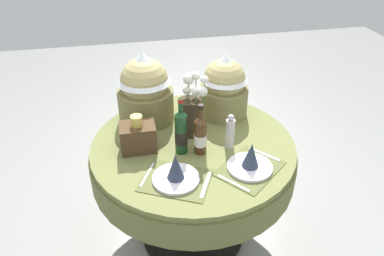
# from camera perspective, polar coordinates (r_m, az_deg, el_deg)

# --- Properties ---
(ground) EXTENTS (8.00, 8.00, 0.00)m
(ground) POSITION_cam_1_polar(r_m,az_deg,el_deg) (2.63, 0.14, -16.21)
(ground) COLOR gray
(dining_table) EXTENTS (1.21, 1.21, 0.78)m
(dining_table) POSITION_cam_1_polar(r_m,az_deg,el_deg) (2.19, 0.16, -5.31)
(dining_table) COLOR olive
(dining_table) RESTS_ON ground
(place_setting_left) EXTENTS (0.42, 0.38, 0.16)m
(place_setting_left) POSITION_cam_1_polar(r_m,az_deg,el_deg) (1.81, -2.60, -7.18)
(place_setting_left) COLOR brown
(place_setting_left) RESTS_ON dining_table
(place_setting_right) EXTENTS (0.43, 0.42, 0.16)m
(place_setting_right) POSITION_cam_1_polar(r_m,az_deg,el_deg) (1.91, 9.24, -5.28)
(place_setting_right) COLOR brown
(place_setting_right) RESTS_ON dining_table
(flower_vase) EXTENTS (0.16, 0.18, 0.40)m
(flower_vase) POSITION_cam_1_polar(r_m,az_deg,el_deg) (2.10, -0.20, 2.84)
(flower_vase) COLOR #332819
(flower_vase) RESTS_ON dining_table
(wine_bottle_left) EXTENTS (0.07, 0.07, 0.34)m
(wine_bottle_left) POSITION_cam_1_polar(r_m,az_deg,el_deg) (1.96, -1.73, -0.61)
(wine_bottle_left) COLOR #143819
(wine_bottle_left) RESTS_ON dining_table
(wine_bottle_centre) EXTENTS (0.07, 0.07, 0.30)m
(wine_bottle_centre) POSITION_cam_1_polar(r_m,az_deg,el_deg) (1.96, 1.34, -1.07)
(wine_bottle_centre) COLOR #422814
(wine_bottle_centre) RESTS_ON dining_table
(pepper_mill) EXTENTS (0.05, 0.05, 0.22)m
(pepper_mill) POSITION_cam_1_polar(r_m,az_deg,el_deg) (2.02, 6.04, -0.71)
(pepper_mill) COLOR #B7B2AD
(pepper_mill) RESTS_ON dining_table
(gift_tub_back_left) EXTENTS (0.35, 0.35, 0.45)m
(gift_tub_back_left) POSITION_cam_1_polar(r_m,az_deg,el_deg) (2.24, -7.53, 6.74)
(gift_tub_back_left) COLOR olive
(gift_tub_back_left) RESTS_ON dining_table
(gift_tub_back_right) EXTENTS (0.31, 0.31, 0.42)m
(gift_tub_back_right) POSITION_cam_1_polar(r_m,az_deg,el_deg) (2.30, 5.13, 7.03)
(gift_tub_back_right) COLOR olive
(gift_tub_back_right) RESTS_ON dining_table
(woven_basket_side_left) EXTENTS (0.20, 0.15, 0.22)m
(woven_basket_side_left) POSITION_cam_1_polar(r_m,az_deg,el_deg) (2.03, -8.55, -1.35)
(woven_basket_side_left) COLOR #47331E
(woven_basket_side_left) RESTS_ON dining_table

